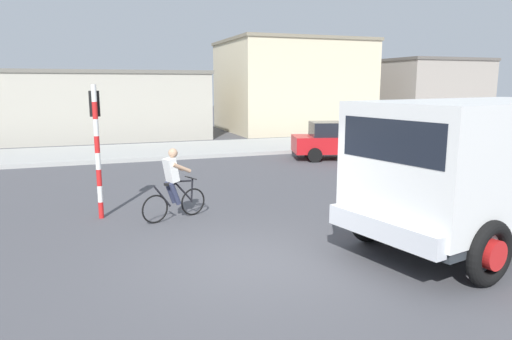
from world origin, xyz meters
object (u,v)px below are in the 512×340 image
(truck_foreground, at_px, (480,164))
(car_red_near, at_px, (339,140))
(traffic_light_pole, at_px, (96,133))
(cyclist, at_px, (174,184))

(truck_foreground, xyz_separation_m, car_red_near, (2.98, 10.72, -0.85))
(truck_foreground, distance_m, car_red_near, 11.16)
(traffic_light_pole, bearing_deg, cyclist, -24.83)
(cyclist, relative_size, car_red_near, 0.40)
(truck_foreground, relative_size, cyclist, 3.39)
(traffic_light_pole, height_order, car_red_near, traffic_light_pole)
(cyclist, height_order, car_red_near, cyclist)
(cyclist, relative_size, traffic_light_pole, 0.54)
(truck_foreground, height_order, traffic_light_pole, traffic_light_pole)
(cyclist, distance_m, traffic_light_pole, 2.19)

